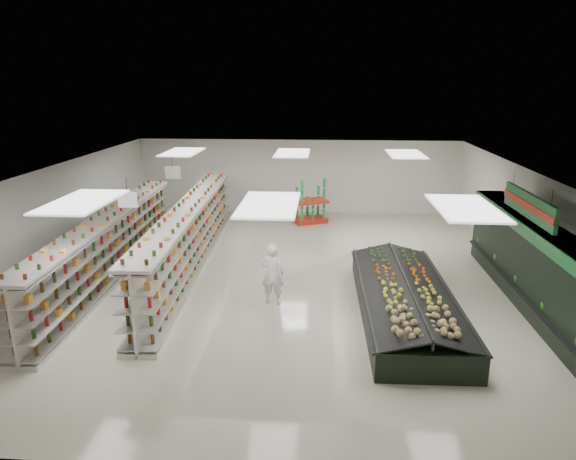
# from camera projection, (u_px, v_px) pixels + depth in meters

# --- Properties ---
(floor) EXTENTS (16.00, 16.00, 0.00)m
(floor) POSITION_uv_depth(u_px,v_px,m) (284.00, 277.00, 15.36)
(floor) COLOR beige
(floor) RESTS_ON ground
(ceiling) EXTENTS (14.00, 16.00, 0.02)m
(ceiling) POSITION_uv_depth(u_px,v_px,m) (284.00, 171.00, 14.47)
(ceiling) COLOR white
(ceiling) RESTS_ON wall_back
(wall_back) EXTENTS (14.00, 0.02, 3.20)m
(wall_back) POSITION_uv_depth(u_px,v_px,m) (298.00, 176.00, 22.58)
(wall_back) COLOR white
(wall_back) RESTS_ON floor
(wall_front) EXTENTS (14.00, 0.02, 3.20)m
(wall_front) POSITION_uv_depth(u_px,v_px,m) (241.00, 377.00, 7.25)
(wall_front) COLOR white
(wall_front) RESTS_ON floor
(wall_left) EXTENTS (0.02, 16.00, 3.20)m
(wall_left) POSITION_uv_depth(u_px,v_px,m) (52.00, 221.00, 15.38)
(wall_left) COLOR white
(wall_left) RESTS_ON floor
(wall_right) EXTENTS (0.02, 16.00, 3.20)m
(wall_right) POSITION_uv_depth(u_px,v_px,m) (531.00, 230.00, 14.45)
(wall_right) COLOR white
(wall_right) RESTS_ON floor
(produce_wall_case) EXTENTS (0.93, 8.00, 2.20)m
(produce_wall_case) POSITION_uv_depth(u_px,v_px,m) (533.00, 259.00, 13.14)
(produce_wall_case) COLOR black
(produce_wall_case) RESTS_ON floor
(aisle_sign_near) EXTENTS (0.52, 0.06, 0.75)m
(aisle_sign_near) POSITION_uv_depth(u_px,v_px,m) (128.00, 200.00, 12.93)
(aisle_sign_near) COLOR white
(aisle_sign_near) RESTS_ON ceiling
(aisle_sign_far) EXTENTS (0.52, 0.06, 0.75)m
(aisle_sign_far) POSITION_uv_depth(u_px,v_px,m) (173.00, 173.00, 16.76)
(aisle_sign_far) COLOR white
(aisle_sign_far) RESTS_ON ceiling
(hortifruti_banner) EXTENTS (0.12, 3.20, 0.95)m
(hortifruti_banner) POSITION_uv_depth(u_px,v_px,m) (529.00, 205.00, 12.77)
(hortifruti_banner) COLOR #1B6830
(hortifruti_banner) RESTS_ON ceiling
(gondola_left) EXTENTS (1.24, 10.75, 1.86)m
(gondola_left) POSITION_uv_depth(u_px,v_px,m) (110.00, 248.00, 15.22)
(gondola_left) COLOR silver
(gondola_left) RESTS_ON floor
(gondola_center) EXTENTS (1.37, 11.52, 1.99)m
(gondola_center) POSITION_uv_depth(u_px,v_px,m) (191.00, 238.00, 16.01)
(gondola_center) COLOR silver
(gondola_center) RESTS_ON floor
(produce_island) EXTENTS (2.37, 6.31, 0.94)m
(produce_island) POSITION_uv_depth(u_px,v_px,m) (405.00, 299.00, 12.75)
(produce_island) COLOR black
(produce_island) RESTS_ON floor
(soda_endcap) EXTENTS (1.58, 1.35, 1.70)m
(soda_endcap) POSITION_uv_depth(u_px,v_px,m) (310.00, 203.00, 21.05)
(soda_endcap) COLOR red
(soda_endcap) RESTS_ON floor
(shopper_main) EXTENTS (0.64, 0.47, 1.64)m
(shopper_main) POSITION_uv_depth(u_px,v_px,m) (273.00, 274.00, 13.30)
(shopper_main) COLOR white
(shopper_main) RESTS_ON floor
(shopper_background) EXTENTS (0.81, 0.92, 1.61)m
(shopper_background) POSITION_uv_depth(u_px,v_px,m) (198.00, 216.00, 19.14)
(shopper_background) COLOR tan
(shopper_background) RESTS_ON floor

